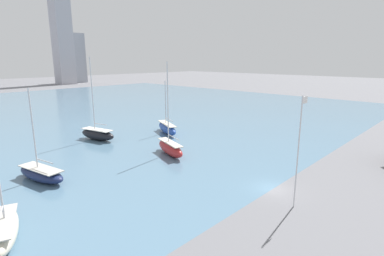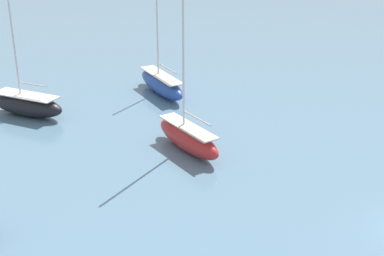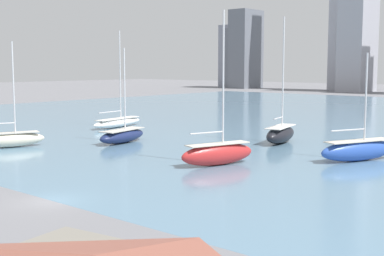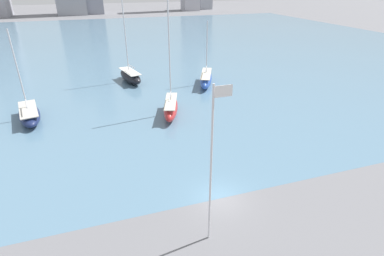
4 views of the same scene
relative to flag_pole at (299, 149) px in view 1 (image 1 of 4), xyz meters
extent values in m
plane|color=slate|center=(2.41, 3.71, -6.30)|extent=(500.00, 500.00, 0.00)
cube|color=slate|center=(2.41, 73.71, -6.30)|extent=(180.00, 140.00, 0.00)
cylinder|color=silver|center=(-0.06, 0.00, -0.49)|extent=(0.14, 0.14, 11.63)
cube|color=white|center=(0.56, 0.00, 4.83)|extent=(1.10, 0.03, 0.70)
cube|color=#A8A8B2|center=(53.93, 172.12, 20.97)|extent=(9.45, 9.83, 54.55)
cube|color=#8E939E|center=(65.55, 178.60, 9.21)|extent=(7.95, 7.94, 31.03)
ellipsoid|color=#19234C|center=(-15.36, 26.32, -5.47)|extent=(4.12, 8.56, 1.66)
cube|color=#BCB7AD|center=(-15.36, 26.32, -4.69)|extent=(3.38, 7.02, 0.10)
cube|color=#2D2D33|center=(-15.36, 26.32, -5.93)|extent=(0.45, 1.48, 0.75)
cylinder|color=silver|center=(-15.48, 26.92, 0.36)|extent=(0.18, 0.18, 9.98)
cylinder|color=silver|center=(-15.15, 25.27, -3.54)|extent=(0.80, 3.34, 0.14)
ellipsoid|color=#284CA8|center=(12.15, 33.17, -5.26)|extent=(5.56, 9.30, 2.08)
cube|color=beige|center=(12.15, 33.17, -4.27)|extent=(4.56, 7.62, 0.10)
cube|color=#2D2D33|center=(12.15, 33.17, -5.83)|extent=(0.82, 1.59, 0.94)
cylinder|color=silver|center=(12.43, 33.81, 0.12)|extent=(0.18, 0.18, 8.67)
cylinder|color=silver|center=(11.57, 31.87, -3.12)|extent=(1.84, 3.94, 0.14)
ellipsoid|color=beige|center=(-22.44, 15.22, -5.43)|extent=(4.65, 8.08, 1.74)
cube|color=#BCB7AD|center=(-22.44, 15.22, -4.61)|extent=(3.81, 6.62, 0.10)
cube|color=#2D2D33|center=(-22.44, 15.22, -5.91)|extent=(0.65, 1.38, 0.78)
cylinder|color=silver|center=(-22.91, 13.99, -3.46)|extent=(1.49, 3.62, 0.14)
ellipsoid|color=black|center=(-0.39, 38.92, -5.27)|extent=(4.17, 8.36, 2.06)
cube|color=silver|center=(-0.39, 38.92, -4.29)|extent=(3.42, 6.85, 0.10)
cube|color=#2D2D33|center=(-0.39, 38.92, -5.84)|extent=(0.49, 1.44, 0.93)
cylinder|color=silver|center=(-0.53, 39.50, 2.44)|extent=(0.18, 0.18, 13.35)
cylinder|color=silver|center=(-0.17, 37.95, -3.14)|extent=(0.87, 3.13, 0.14)
ellipsoid|color=#B72828|center=(2.87, 22.13, -5.25)|extent=(4.18, 8.18, 2.10)
cube|color=beige|center=(2.87, 22.13, -4.25)|extent=(3.43, 6.71, 0.10)
cube|color=#2D2D33|center=(2.87, 22.13, -5.83)|extent=(0.59, 1.42, 0.95)
cylinder|color=silver|center=(3.06, 22.70, 2.09)|extent=(0.18, 0.18, 12.57)
cylinder|color=silver|center=(2.49, 20.94, -3.10)|extent=(1.26, 3.55, 0.14)
camera|label=1|loc=(-28.09, -11.88, 8.71)|focal=28.00mm
camera|label=2|loc=(-27.58, -2.51, 11.85)|focal=50.00mm
camera|label=3|loc=(33.92, -17.76, 3.17)|focal=50.00mm
camera|label=4|loc=(-6.17, -14.79, 10.49)|focal=28.00mm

